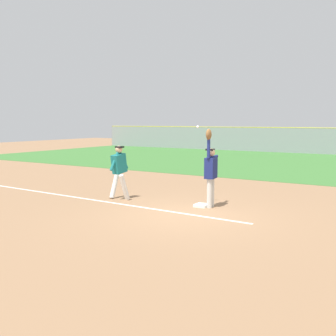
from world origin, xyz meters
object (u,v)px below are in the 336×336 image
object	(u,v)px
runner	(119,168)
baseball	(198,127)
fielder	(211,169)
parked_car_silver	(309,142)
first_base	(202,205)

from	to	relation	value
runner	baseball	distance (m)	2.91
runner	fielder	bearing A→B (deg)	11.11
fielder	baseball	bearing A→B (deg)	-19.93
fielder	parked_car_silver	bearing A→B (deg)	-89.90
first_base	baseball	size ratio (longest dim) A/B	5.14
first_base	fielder	size ratio (longest dim) A/B	0.17
first_base	parked_car_silver	world-z (taller)	parked_car_silver
baseball	parked_car_silver	distance (m)	26.01
baseball	parked_car_silver	size ratio (longest dim) A/B	0.02
first_base	parked_car_silver	xyz separation A→B (m)	(-3.19, 25.95, 0.63)
fielder	baseball	size ratio (longest dim) A/B	30.81
first_base	parked_car_silver	bearing A→B (deg)	97.01
first_base	runner	size ratio (longest dim) A/B	0.22
first_base	runner	distance (m)	2.96
baseball	runner	bearing A→B (deg)	-167.74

